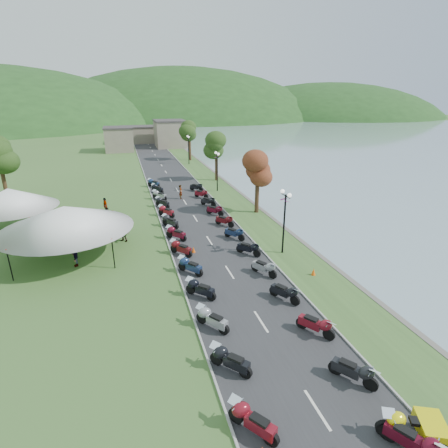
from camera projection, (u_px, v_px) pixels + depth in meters
road at (177, 190)px, 46.37m from camera, size 7.00×120.00×0.02m
hills_backdrop at (132, 119)px, 190.65m from camera, size 360.00×120.00×76.00m
far_building at (140, 136)px, 85.57m from camera, size 18.00×16.00×5.00m
yellow_trike at (411, 426)px, 12.60m from camera, size 2.81×2.37×1.10m
moto_row_left at (186, 257)px, 25.82m from camera, size 2.60×50.57×1.10m
moto_row_right at (248, 248)px, 27.29m from camera, size 2.60×42.87×1.10m
vendor_tent_main at (68, 231)px, 26.79m from camera, size 6.61×6.61×4.00m
vendor_tent_side at (12, 210)px, 31.79m from camera, size 5.34×5.34×4.00m
tree_lakeside at (258, 180)px, 36.25m from camera, size 2.58×2.58×7.15m
pedestrian_a at (81, 240)px, 30.36m from camera, size 0.79×0.85×1.88m
pedestrian_b at (108, 223)px, 34.34m from camera, size 0.88×0.68×1.60m
pedestrian_c at (76, 266)px, 25.65m from camera, size 0.78×1.36×1.98m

